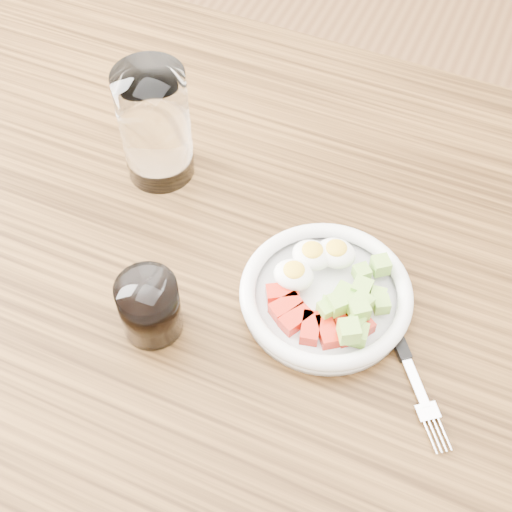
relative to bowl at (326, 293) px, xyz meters
The scene contains 6 objects.
ground 0.79m from the bowl, behind, with size 4.00×4.00×0.00m, color brown.
dining_table 0.14m from the bowl, behind, with size 1.50×0.90×0.77m.
bowl is the anchor object (origin of this frame).
fork 0.10m from the bowl, 12.37° to the right, with size 0.14×0.17×0.01m.
water_glass 0.29m from the bowl, 158.09° to the left, with size 0.09×0.09×0.16m, color white.
coffee_glass 0.20m from the bowl, 147.40° to the right, with size 0.07×0.07×0.08m.
Camera 1 is at (0.18, -0.43, 1.46)m, focal length 50.00 mm.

